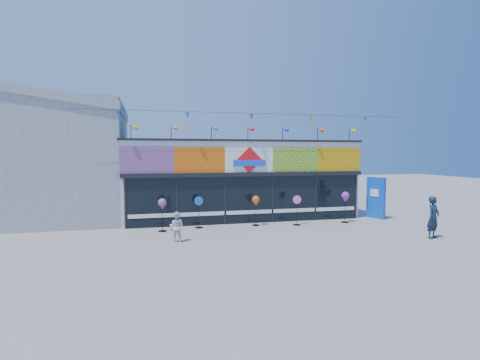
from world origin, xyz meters
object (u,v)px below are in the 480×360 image
object	(u,v)px
blue_sign	(376,198)
spinner_2	(256,202)
spinner_1	(199,211)
child	(177,227)
spinner_4	(345,198)
adult_man	(433,217)
spinner_0	(162,205)
spinner_3	(297,209)

from	to	relation	value
blue_sign	spinner_2	world-z (taller)	blue_sign
spinner_1	blue_sign	bearing A→B (deg)	2.21
blue_sign	child	bearing A→B (deg)	175.24
spinner_1	spinner_4	xyz separation A→B (m)	(7.21, -0.39, 0.46)
spinner_4	adult_man	world-z (taller)	adult_man
adult_man	spinner_1	bearing A→B (deg)	130.51
blue_sign	spinner_0	distance (m)	11.09
spinner_3	blue_sign	bearing A→B (deg)	9.79
spinner_2	child	world-z (taller)	spinner_2
spinner_0	child	distance (m)	2.20
spinner_2	spinner_3	size ratio (longest dim) A/B	1.00
spinner_2	adult_man	bearing A→B (deg)	-34.90
blue_sign	adult_man	xyz separation A→B (m)	(-0.57, -4.76, -0.24)
spinner_4	spinner_1	bearing A→B (deg)	176.92
spinner_0	spinner_2	xyz separation A→B (m)	(4.34, 0.31, -0.03)
child	blue_sign	bearing A→B (deg)	-143.45
child	spinner_2	bearing A→B (deg)	-126.97
blue_sign	spinner_2	xyz separation A→B (m)	(-6.72, -0.46, 0.05)
spinner_0	spinner_3	xyz separation A→B (m)	(6.27, -0.06, -0.42)
spinner_0	spinner_1	size ratio (longest dim) A/B	1.01
spinner_3	spinner_4	world-z (taller)	spinner_4
blue_sign	child	size ratio (longest dim) A/B	1.86
adult_man	child	xyz separation A→B (m)	(-10.04, 1.91, -0.27)
spinner_2	child	bearing A→B (deg)	-148.53
spinner_3	spinner_4	xyz separation A→B (m)	(2.58, 0.08, 0.48)
spinner_4	child	world-z (taller)	spinner_4
spinner_2	spinner_1	bearing A→B (deg)	177.89
spinner_0	blue_sign	bearing A→B (deg)	3.97
spinner_0	child	size ratio (longest dim) A/B	1.25
blue_sign	spinner_4	xyz separation A→B (m)	(-2.21, -0.75, 0.14)
spinner_1	adult_man	world-z (taller)	adult_man
spinner_3	spinner_2	bearing A→B (deg)	169.29
blue_sign	spinner_1	bearing A→B (deg)	162.46
spinner_0	spinner_4	xyz separation A→B (m)	(8.86, 0.02, 0.06)
blue_sign	spinner_4	distance (m)	2.34
spinner_0	spinner_3	world-z (taller)	spinner_0
blue_sign	spinner_0	size ratio (longest dim) A/B	1.48
spinner_2	adult_man	distance (m)	7.51
child	spinner_3	bearing A→B (deg)	-139.33
spinner_2	spinner_4	xyz separation A→B (m)	(4.51, -0.29, 0.09)
spinner_4	blue_sign	bearing A→B (deg)	18.76
spinner_1	spinner_3	xyz separation A→B (m)	(4.62, -0.46, -0.01)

